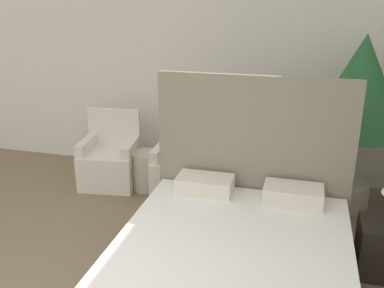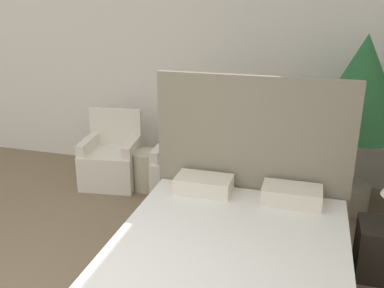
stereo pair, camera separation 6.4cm
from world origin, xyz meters
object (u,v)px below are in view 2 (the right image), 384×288
object	(u,v)px
armchair_near_window_right	(184,170)
potted_palm	(361,92)
side_table	(147,170)
bed	(230,265)
armchair_near_window_left	(111,162)

from	to	relation	value
armchair_near_window_right	potted_palm	world-z (taller)	potted_palm
armchair_near_window_right	side_table	world-z (taller)	armchair_near_window_right
bed	potted_palm	distance (m)	2.24
armchair_near_window_left	potted_palm	bearing A→B (deg)	-5.25
bed	armchair_near_window_left	bearing A→B (deg)	136.48
armchair_near_window_left	side_table	distance (m)	0.46
side_table	armchair_near_window_left	bearing A→B (deg)	178.48
potted_palm	side_table	distance (m)	2.47
potted_palm	armchair_near_window_left	bearing A→B (deg)	-177.57
armchair_near_window_left	side_table	bearing A→B (deg)	-9.20
armchair_near_window_right	armchair_near_window_left	bearing A→B (deg)	177.93
side_table	armchair_near_window_right	bearing A→B (deg)	1.55
bed	armchair_near_window_left	size ratio (longest dim) A/B	2.29
armchair_near_window_left	armchair_near_window_right	xyz separation A→B (m)	(0.91, 0.00, 0.00)
bed	armchair_near_window_left	xyz separation A→B (m)	(-1.77, 1.68, -0.04)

